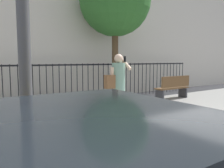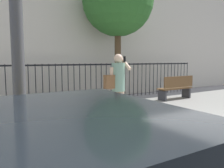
# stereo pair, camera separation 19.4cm
# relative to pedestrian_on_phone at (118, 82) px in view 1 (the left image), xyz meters

# --- Properties ---
(ground_plane) EXTENTS (60.00, 60.00, 0.00)m
(ground_plane) POSITION_rel_pedestrian_on_phone_xyz_m (1.29, -2.10, -1.17)
(ground_plane) COLOR #28282B
(sidewalk) EXTENTS (28.00, 4.40, 0.15)m
(sidewalk) POSITION_rel_pedestrian_on_phone_xyz_m (1.29, 0.10, -1.09)
(sidewalk) COLOR gray
(sidewalk) RESTS_ON ground
(iron_fence) EXTENTS (12.03, 0.04, 1.60)m
(iron_fence) POSITION_rel_pedestrian_on_phone_xyz_m (1.29, 3.80, -0.15)
(iron_fence) COLOR black
(iron_fence) RESTS_ON ground
(pedestrian_on_phone) EXTENTS (0.65, 0.51, 1.75)m
(pedestrian_on_phone) POSITION_rel_pedestrian_on_phone_xyz_m (0.00, 0.00, 0.00)
(pedestrian_on_phone) COLOR beige
(pedestrian_on_phone) RESTS_ON sidewalk
(street_bench) EXTENTS (1.60, 0.45, 0.95)m
(street_bench) POSITION_rel_pedestrian_on_phone_xyz_m (3.86, 1.49, -0.52)
(street_bench) COLOR brown
(street_bench) RESTS_ON sidewalk
(street_tree_near) EXTENTS (2.93, 2.93, 5.65)m
(street_tree_near) POSITION_rel_pedestrian_on_phone_xyz_m (2.11, 3.15, 2.99)
(street_tree_near) COLOR #4C3823
(street_tree_near) RESTS_ON ground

